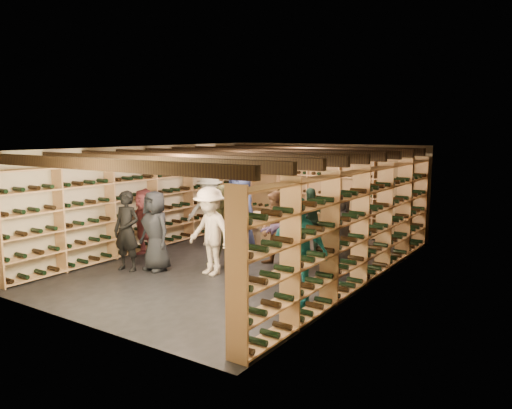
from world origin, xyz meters
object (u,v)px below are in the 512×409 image
at_px(person_2, 225,227).
at_px(person_11, 296,235).
at_px(person_6, 240,212).
at_px(person_9, 210,209).
at_px(person_4, 297,252).
at_px(crate_stack_left, 258,231).
at_px(person_5, 144,222).
at_px(crate_stack_right, 276,237).
at_px(person_12, 341,227).
at_px(person_7, 291,224).
at_px(crate_loose, 294,250).
at_px(person_1, 127,231).
at_px(person_8, 277,230).
at_px(person_0, 155,231).
at_px(person_10, 310,222).
at_px(person_3, 210,231).

relative_size(person_2, person_11, 1.10).
xyz_separation_m(person_6, person_9, (-1.13, 0.32, -0.08)).
bearing_deg(person_4, crate_stack_left, 131.24).
bearing_deg(person_5, crate_stack_right, 55.65).
bearing_deg(person_12, person_11, -122.56).
bearing_deg(person_7, person_5, -171.64).
bearing_deg(crate_loose, person_6, -146.85).
height_order(person_1, person_8, person_1).
relative_size(crate_stack_right, person_11, 0.38).
bearing_deg(person_0, person_2, 50.80).
distance_m(person_8, person_10, 1.14).
distance_m(crate_loose, person_10, 0.79).
relative_size(person_2, person_4, 0.96).
bearing_deg(person_6, person_9, 179.96).
height_order(person_9, person_10, person_9).
distance_m(crate_stack_left, person_10, 1.40).
xyz_separation_m(person_7, person_11, (0.59, -0.83, -0.03)).
distance_m(person_0, person_3, 1.15).
xyz_separation_m(person_2, person_9, (-1.53, 1.43, 0.04)).
distance_m(person_0, person_8, 2.42).
xyz_separation_m(crate_stack_left, person_3, (0.43, -2.31, 0.42)).
distance_m(person_2, person_10, 2.03).
distance_m(person_4, person_6, 3.50).
relative_size(crate_loose, person_1, 0.31).
xyz_separation_m(crate_stack_left, person_12, (2.19, -0.24, 0.35)).
xyz_separation_m(person_3, person_12, (1.77, 2.08, -0.07)).
relative_size(crate_stack_right, person_0, 0.37).
xyz_separation_m(person_7, person_8, (0.02, -0.61, -0.03)).
distance_m(person_0, person_5, 1.27).
relative_size(crate_loose, person_12, 0.32).
height_order(person_6, person_12, person_6).
distance_m(person_1, person_12, 4.32).
bearing_deg(person_8, crate_stack_right, 130.03).
bearing_deg(crate_stack_left, person_4, -47.50).
bearing_deg(person_3, person_4, -4.22).
bearing_deg(person_0, person_5, 155.06).
height_order(person_7, person_8, person_7).
bearing_deg(person_0, person_6, 82.23).
distance_m(person_9, person_12, 3.37).
height_order(person_2, person_8, person_2).
relative_size(person_8, person_10, 1.00).
xyz_separation_m(person_0, person_7, (1.84, 2.16, -0.00)).
bearing_deg(person_9, person_6, -35.48).
relative_size(person_2, person_7, 1.06).
height_order(crate_stack_left, person_3, person_3).
bearing_deg(crate_stack_right, person_12, -16.13).
distance_m(crate_stack_right, person_11, 2.29).
bearing_deg(person_12, person_3, -142.18).
bearing_deg(person_4, person_9, 145.05).
relative_size(person_9, person_12, 1.12).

